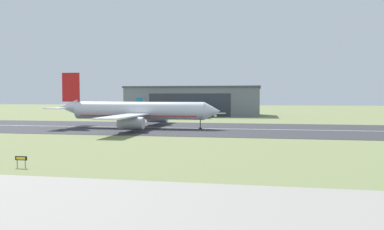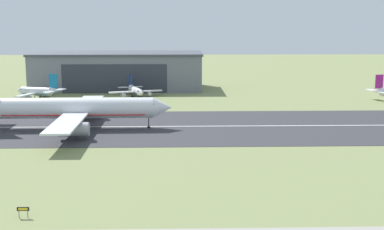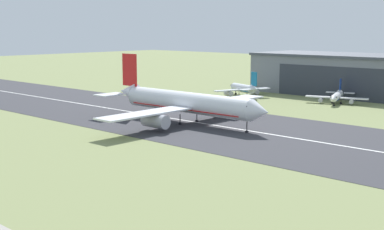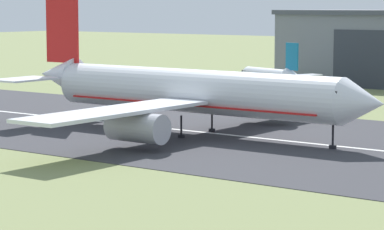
% 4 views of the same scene
% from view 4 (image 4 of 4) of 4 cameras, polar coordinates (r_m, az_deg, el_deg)
% --- Properties ---
extents(runway_strip, '(485.87, 47.07, 0.06)m').
position_cam_4_polar(runway_strip, '(102.15, 9.92, -2.04)').
color(runway_strip, '#333338').
rests_on(runway_strip, ground_plane).
extents(runway_centreline, '(437.28, 0.70, 0.01)m').
position_cam_4_polar(runway_centreline, '(102.15, 9.92, -2.02)').
color(runway_centreline, silver).
rests_on(runway_centreline, runway_strip).
extents(airplane_landing, '(51.08, 56.62, 17.03)m').
position_cam_4_polar(airplane_landing, '(110.41, 0.03, 1.42)').
color(airplane_landing, silver).
rests_on(airplane_landing, ground_plane).
extents(airplane_parked_west, '(18.28, 22.36, 9.09)m').
position_cam_4_polar(airplane_parked_west, '(167.97, 4.81, 2.42)').
color(airplane_parked_west, silver).
rests_on(airplane_parked_west, ground_plane).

